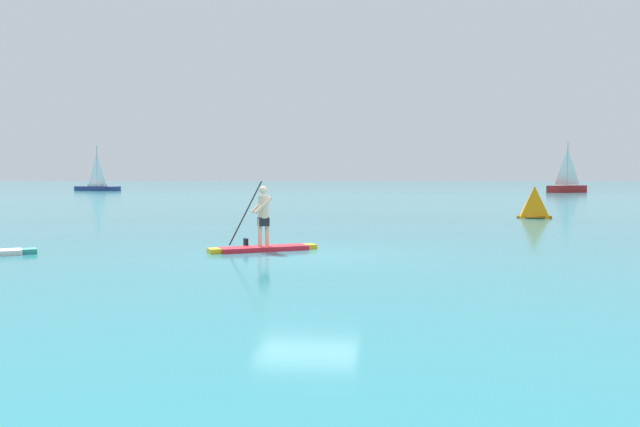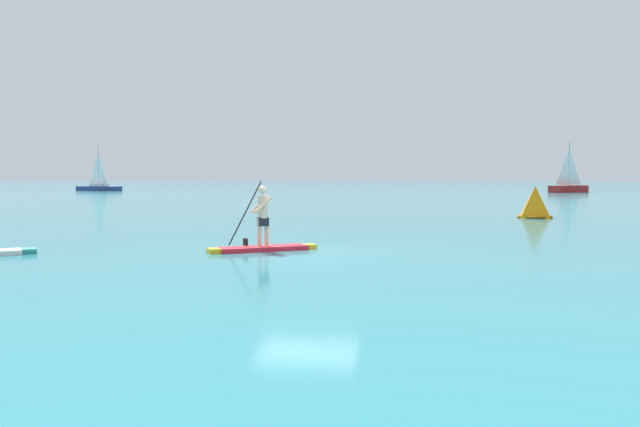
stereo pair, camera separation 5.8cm
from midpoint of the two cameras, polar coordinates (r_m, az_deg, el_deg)
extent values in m
plane|color=teal|center=(15.78, -1.23, -3.64)|extent=(440.00, 440.00, 0.00)
cube|color=teal|center=(17.49, -24.72, -3.06)|extent=(0.55, 0.58, 0.12)
cube|color=red|center=(16.51, -5.20, -3.14)|extent=(2.31, 1.72, 0.12)
cube|color=yellow|center=(16.16, -9.56, -3.31)|extent=(0.48, 0.54, 0.12)
cube|color=yellow|center=(16.95, -1.04, -2.96)|extent=(0.44, 0.48, 0.12)
cylinder|color=beige|center=(16.44, -5.50, -1.69)|extent=(0.11, 0.11, 0.73)
cylinder|color=beige|center=(16.49, -4.87, -1.67)|extent=(0.11, 0.11, 0.73)
cube|color=black|center=(16.44, -5.19, -0.74)|extent=(0.34, 0.32, 0.22)
cylinder|color=beige|center=(16.42, -5.20, 0.60)|extent=(0.26, 0.26, 0.59)
sphere|color=beige|center=(16.40, -5.21, 2.10)|extent=(0.21, 0.21, 0.21)
cylinder|color=beige|center=(16.26, -5.20, 0.75)|extent=(0.45, 0.33, 0.47)
cylinder|color=beige|center=(16.55, -5.53, 0.79)|extent=(0.45, 0.33, 0.47)
cylinder|color=black|center=(16.73, -6.79, 0.05)|extent=(0.80, 0.50, 1.68)
cube|color=black|center=(16.80, -6.77, -2.77)|extent=(0.17, 0.21, 0.32)
pyramid|color=orange|center=(30.91, 18.61, 0.99)|extent=(1.85, 1.85, 1.47)
torus|color=#915407|center=(30.94, 18.59, -0.26)|extent=(1.57, 1.57, 0.12)
cube|color=navy|center=(88.95, -19.35, 2.13)|extent=(6.58, 3.29, 0.57)
cylinder|color=#B2B2B7|center=(88.95, -19.39, 4.04)|extent=(0.12, 0.12, 5.36)
pyramid|color=white|center=(88.94, -19.39, 3.77)|extent=(2.53, 1.48, 4.32)
cube|color=silver|center=(88.95, -19.36, 2.43)|extent=(2.52, 1.73, 0.34)
cube|color=#A51E1E|center=(80.51, 21.24, 2.07)|extent=(5.33, 5.13, 0.82)
cylinder|color=#B2B2B7|center=(80.51, 21.29, 4.16)|extent=(0.12, 0.12, 5.08)
pyramid|color=white|center=(80.50, 21.28, 3.95)|extent=(2.35, 1.26, 4.29)
camera|label=1|loc=(0.03, -90.08, 0.00)|focal=35.69mm
camera|label=2|loc=(0.03, 89.92, 0.00)|focal=35.69mm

